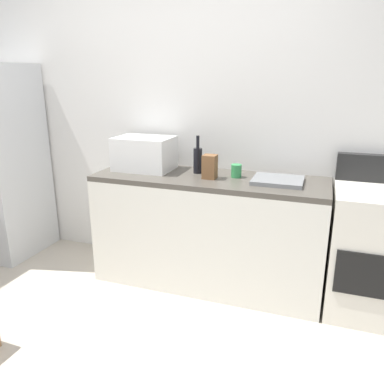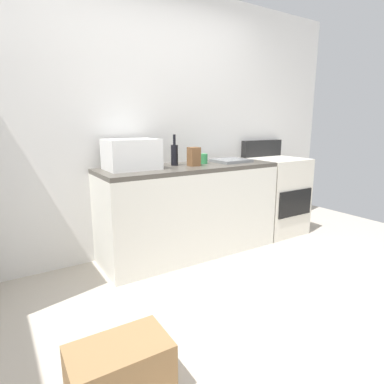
{
  "view_description": "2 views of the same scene",
  "coord_description": "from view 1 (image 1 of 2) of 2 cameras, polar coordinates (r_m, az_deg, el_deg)",
  "views": [
    {
      "loc": [
        1.11,
        -1.51,
        1.63
      ],
      "look_at": [
        0.22,
        1.03,
        0.82
      ],
      "focal_mm": 35.28,
      "sensor_mm": 36.0,
      "label": 1
    },
    {
      "loc": [
        -1.34,
        -1.42,
        1.31
      ],
      "look_at": [
        0.26,
        1.1,
        0.66
      ],
      "focal_mm": 29.74,
      "sensor_mm": 36.0,
      "label": 2
    }
  ],
  "objects": [
    {
      "name": "wine_bottle",
      "position": [
        3.01,
        0.87,
        4.93
      ],
      "size": [
        0.07,
        0.07,
        0.3
      ],
      "color": "black",
      "rests_on": "kitchen_counter"
    },
    {
      "name": "ground_plane",
      "position": [
        2.48,
        -14.12,
        -24.85
      ],
      "size": [
        6.0,
        6.0,
        0.0
      ],
      "primitive_type": "plane",
      "color": "#B2A899"
    },
    {
      "name": "coffee_mug",
      "position": [
        2.91,
        6.71,
        3.19
      ],
      "size": [
        0.08,
        0.08,
        0.1
      ],
      "primitive_type": "cylinder",
      "color": "#338C4C",
      "rests_on": "kitchen_counter"
    },
    {
      "name": "wall_back",
      "position": [
        3.27,
        -0.66,
        11.03
      ],
      "size": [
        5.0,
        0.1,
        2.6
      ],
      "primitive_type": "cube",
      "color": "silver",
      "rests_on": "ground_plane"
    },
    {
      "name": "kitchen_counter",
      "position": [
        3.06,
        2.46,
        -5.86
      ],
      "size": [
        1.8,
        0.6,
        0.9
      ],
      "color": "silver",
      "rests_on": "ground_plane"
    },
    {
      "name": "microwave",
      "position": [
        3.15,
        -7.19,
        5.81
      ],
      "size": [
        0.46,
        0.34,
        0.27
      ],
      "primitive_type": "cube",
      "color": "white",
      "rests_on": "kitchen_counter"
    },
    {
      "name": "sink_basin",
      "position": [
        2.82,
        12.87,
        1.74
      ],
      "size": [
        0.36,
        0.32,
        0.03
      ],
      "primitive_type": "cube",
      "color": "slate",
      "rests_on": "kitchen_counter"
    },
    {
      "name": "stove_oven",
      "position": [
        2.98,
        25.8,
        -7.96
      ],
      "size": [
        0.6,
        0.61,
        1.1
      ],
      "color": "silver",
      "rests_on": "ground_plane"
    },
    {
      "name": "knife_block",
      "position": [
        2.85,
        2.7,
        3.84
      ],
      "size": [
        0.1,
        0.1,
        0.18
      ],
      "primitive_type": "cube",
      "color": "brown",
      "rests_on": "kitchen_counter"
    }
  ]
}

